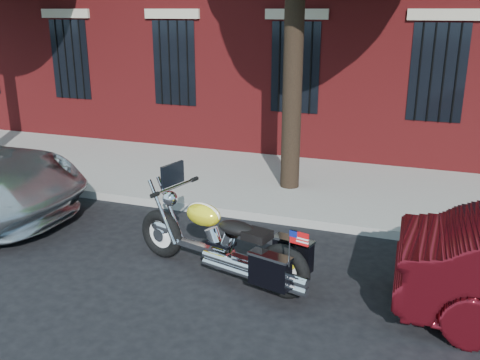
% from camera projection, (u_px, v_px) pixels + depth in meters
% --- Properties ---
extents(ground, '(120.00, 120.00, 0.00)m').
position_uv_depth(ground, '(208.00, 249.00, 8.06)').
color(ground, black).
rests_on(ground, ground).
extents(curb, '(40.00, 0.16, 0.15)m').
position_uv_depth(curb, '(239.00, 213.00, 9.27)').
color(curb, gray).
rests_on(curb, ground).
extents(sidewalk, '(40.00, 3.60, 0.15)m').
position_uv_depth(sidewalk, '(270.00, 182.00, 10.95)').
color(sidewalk, gray).
rests_on(sidewalk, ground).
extents(motorcycle, '(2.72, 1.30, 1.45)m').
position_uv_depth(motorcycle, '(226.00, 245.00, 7.02)').
color(motorcycle, black).
rests_on(motorcycle, ground).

